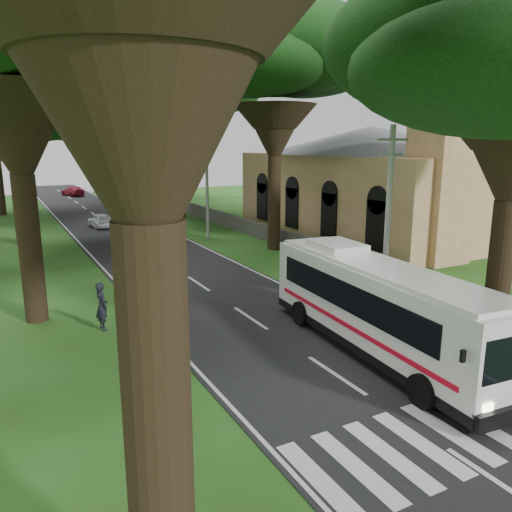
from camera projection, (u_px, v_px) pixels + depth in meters
The scene contains 17 objects.
ground at pixel (378, 404), 14.21m from camera, with size 140.00×140.00×0.00m, color #244914.
road at pixel (142, 247), 35.78m from camera, with size 8.00×120.00×0.04m, color black.
crosswalk at pixel (432, 440), 12.48m from camera, with size 8.00×3.00×0.01m, color silver.
property_wall at pixel (259, 231), 38.88m from camera, with size 0.35×50.00×1.20m, color #383533.
church at pixel (372, 173), 39.84m from camera, with size 14.00×24.00×11.60m.
pole_near at pixel (388, 218), 20.96m from camera, with size 1.60×0.24×8.00m.
pole_mid at pixel (207, 184), 38.23m from camera, with size 1.60×0.24×8.00m.
pole_far at pixel (139, 172), 55.49m from camera, with size 1.60×0.24×8.00m.
tree_l_mida at pixel (5, 4), 18.23m from camera, with size 13.82×13.82×15.34m.
tree_l_midb at pixel (8, 96), 34.39m from camera, with size 15.69×15.69×13.82m.
tree_r_mida at pixel (275, 53), 32.24m from camera, with size 13.94×13.94×16.12m.
tree_r_midb at pixel (177, 82), 47.56m from camera, with size 15.52×15.52×16.33m.
tree_r_far at pixel (138, 108), 63.83m from camera, with size 16.13×16.13×15.16m.
coach_bus at pixel (377, 305), 17.38m from camera, with size 3.19×11.08×3.22m.
distant_car_a at pixel (100, 220), 43.69m from camera, with size 1.51×3.75×1.28m, color silver.
distant_car_c at pixel (73, 191), 70.15m from camera, with size 1.83×4.51×1.31m, color maroon.
pedestrian at pixel (102, 306), 19.68m from camera, with size 0.71×0.47×1.95m, color black.
Camera 1 is at (-9.10, -9.82, 7.25)m, focal length 35.00 mm.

